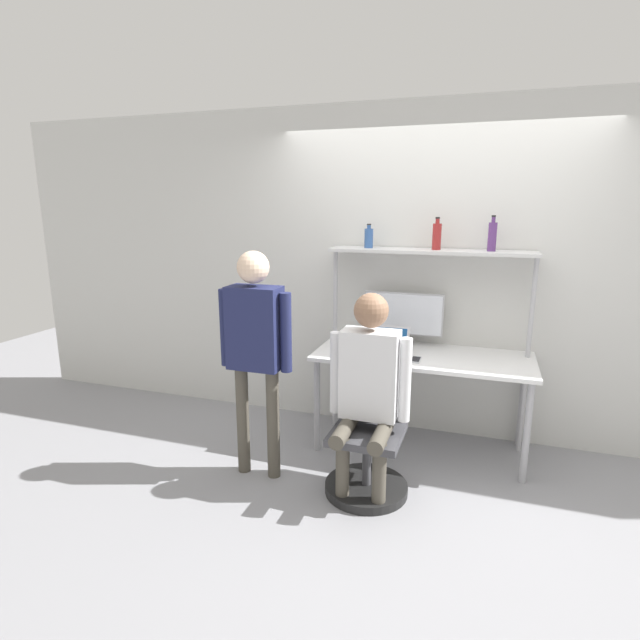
{
  "coord_description": "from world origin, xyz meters",
  "views": [
    {
      "loc": [
        0.41,
        -3.37,
        1.91
      ],
      "look_at": [
        -0.65,
        -0.19,
        1.13
      ],
      "focal_mm": 28.0,
      "sensor_mm": 36.0,
      "label": 1
    }
  ],
  "objects_px": {
    "bottle_blue": "(369,238)",
    "monitor": "(403,316)",
    "bottle_red": "(437,236)",
    "laptop": "(385,348)",
    "person_standing": "(255,337)",
    "person_seated": "(368,381)",
    "office_chair": "(368,452)",
    "bottle_purple": "(492,236)",
    "cell_phone": "(416,360)"
  },
  "relations": [
    {
      "from": "person_seated",
      "to": "bottle_blue",
      "type": "height_order",
      "value": "bottle_blue"
    },
    {
      "from": "cell_phone",
      "to": "office_chair",
      "type": "relative_size",
      "value": 0.17
    },
    {
      "from": "office_chair",
      "to": "bottle_red",
      "type": "distance_m",
      "value": 1.69
    },
    {
      "from": "cell_phone",
      "to": "bottle_red",
      "type": "height_order",
      "value": "bottle_red"
    },
    {
      "from": "monitor",
      "to": "person_seated",
      "type": "height_order",
      "value": "person_seated"
    },
    {
      "from": "cell_phone",
      "to": "bottle_red",
      "type": "bearing_deg",
      "value": 78.32
    },
    {
      "from": "person_seated",
      "to": "bottle_red",
      "type": "height_order",
      "value": "bottle_red"
    },
    {
      "from": "office_chair",
      "to": "bottle_purple",
      "type": "bearing_deg",
      "value": 52.59
    },
    {
      "from": "laptop",
      "to": "cell_phone",
      "type": "height_order",
      "value": "laptop"
    },
    {
      "from": "person_seated",
      "to": "bottle_blue",
      "type": "distance_m",
      "value": 1.3
    },
    {
      "from": "person_standing",
      "to": "bottle_purple",
      "type": "distance_m",
      "value": 1.88
    },
    {
      "from": "office_chair",
      "to": "person_standing",
      "type": "xyz_separation_m",
      "value": [
        -0.79,
        -0.05,
        0.75
      ]
    },
    {
      "from": "laptop",
      "to": "bottle_red",
      "type": "distance_m",
      "value": 0.94
    },
    {
      "from": "laptop",
      "to": "bottle_red",
      "type": "xyz_separation_m",
      "value": [
        0.32,
        0.3,
        0.83
      ]
    },
    {
      "from": "monitor",
      "to": "bottle_red",
      "type": "bearing_deg",
      "value": -10.23
    },
    {
      "from": "monitor",
      "to": "laptop",
      "type": "xyz_separation_m",
      "value": [
        -0.07,
        -0.34,
        -0.18
      ]
    },
    {
      "from": "office_chair",
      "to": "cell_phone",
      "type": "bearing_deg",
      "value": 68.4
    },
    {
      "from": "office_chair",
      "to": "bottle_red",
      "type": "height_order",
      "value": "bottle_red"
    },
    {
      "from": "cell_phone",
      "to": "bottle_blue",
      "type": "distance_m",
      "value": 1.04
    },
    {
      "from": "monitor",
      "to": "bottle_purple",
      "type": "height_order",
      "value": "bottle_purple"
    },
    {
      "from": "bottle_red",
      "to": "bottle_blue",
      "type": "relative_size",
      "value": 1.3
    },
    {
      "from": "office_chair",
      "to": "bottle_blue",
      "type": "relative_size",
      "value": 4.77
    },
    {
      "from": "person_standing",
      "to": "bottle_red",
      "type": "height_order",
      "value": "bottle_red"
    },
    {
      "from": "office_chair",
      "to": "bottle_red",
      "type": "xyz_separation_m",
      "value": [
        0.29,
        0.91,
        1.4
      ]
    },
    {
      "from": "person_seated",
      "to": "person_standing",
      "type": "bearing_deg",
      "value": -179.97
    },
    {
      "from": "laptop",
      "to": "person_seated",
      "type": "bearing_deg",
      "value": -88.05
    },
    {
      "from": "monitor",
      "to": "person_seated",
      "type": "bearing_deg",
      "value": -93.02
    },
    {
      "from": "laptop",
      "to": "bottle_red",
      "type": "height_order",
      "value": "bottle_red"
    },
    {
      "from": "monitor",
      "to": "laptop",
      "type": "relative_size",
      "value": 1.82
    },
    {
      "from": "laptop",
      "to": "person_standing",
      "type": "xyz_separation_m",
      "value": [
        -0.77,
        -0.66,
        0.18
      ]
    },
    {
      "from": "office_chair",
      "to": "bottle_blue",
      "type": "distance_m",
      "value": 1.66
    },
    {
      "from": "bottle_red",
      "to": "person_standing",
      "type": "bearing_deg",
      "value": -138.73
    },
    {
      "from": "laptop",
      "to": "cell_phone",
      "type": "relative_size",
      "value": 2.35
    },
    {
      "from": "office_chair",
      "to": "person_seated",
      "type": "height_order",
      "value": "person_seated"
    },
    {
      "from": "cell_phone",
      "to": "person_standing",
      "type": "xyz_separation_m",
      "value": [
        -1.01,
        -0.6,
        0.24
      ]
    },
    {
      "from": "bottle_red",
      "to": "monitor",
      "type": "bearing_deg",
      "value": 169.77
    },
    {
      "from": "office_chair",
      "to": "person_standing",
      "type": "distance_m",
      "value": 1.09
    },
    {
      "from": "laptop",
      "to": "bottle_purple",
      "type": "bearing_deg",
      "value": 22.48
    },
    {
      "from": "person_seated",
      "to": "bottle_red",
      "type": "bearing_deg",
      "value": 72.92
    },
    {
      "from": "cell_phone",
      "to": "bottle_red",
      "type": "relative_size",
      "value": 0.61
    },
    {
      "from": "bottle_purple",
      "to": "person_seated",
      "type": "bearing_deg",
      "value": -126.03
    },
    {
      "from": "monitor",
      "to": "cell_phone",
      "type": "distance_m",
      "value": 0.49
    },
    {
      "from": "cell_phone",
      "to": "bottle_purple",
      "type": "distance_m",
      "value": 1.07
    },
    {
      "from": "bottle_blue",
      "to": "monitor",
      "type": "bearing_deg",
      "value": 8.52
    },
    {
      "from": "person_seated",
      "to": "bottle_red",
      "type": "xyz_separation_m",
      "value": [
        0.29,
        0.95,
        0.87
      ]
    },
    {
      "from": "monitor",
      "to": "person_standing",
      "type": "relative_size",
      "value": 0.4
    },
    {
      "from": "office_chair",
      "to": "bottle_blue",
      "type": "bearing_deg",
      "value": 104.68
    },
    {
      "from": "monitor",
      "to": "bottle_blue",
      "type": "bearing_deg",
      "value": -171.48
    },
    {
      "from": "person_standing",
      "to": "cell_phone",
      "type": "bearing_deg",
      "value": 30.76
    },
    {
      "from": "laptop",
      "to": "bottle_red",
      "type": "relative_size",
      "value": 1.43
    }
  ]
}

